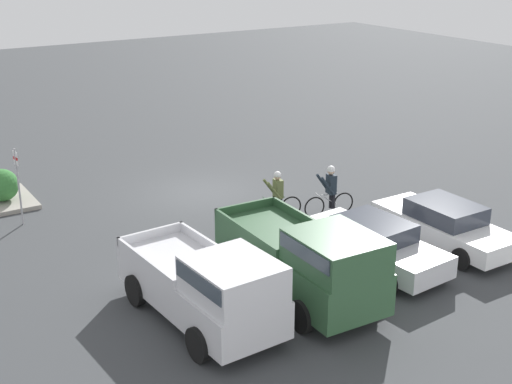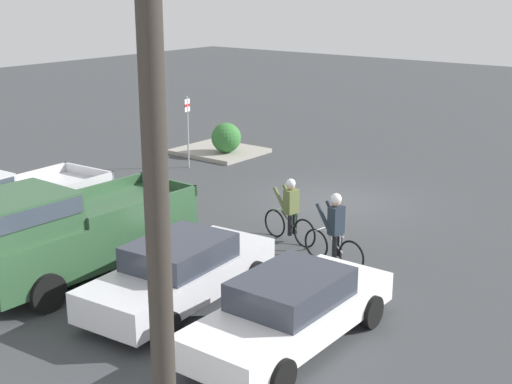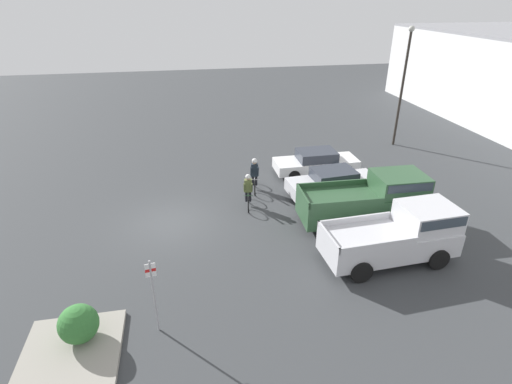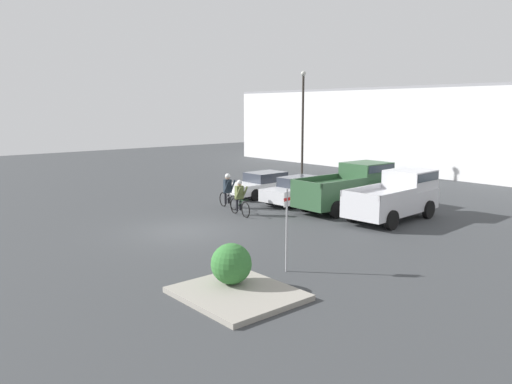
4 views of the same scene
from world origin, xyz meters
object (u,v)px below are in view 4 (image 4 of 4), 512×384
Objects in this scene: lamppost at (303,117)px; shrub at (231,264)px; sedan_0 at (265,184)px; pickup_truck_0 at (350,186)px; cyclist_0 at (240,198)px; fire_lane_sign at (287,222)px; sedan_1 at (300,190)px; cyclist_1 at (228,190)px; pickup_truck_1 at (397,195)px.

shrub is at bearing -50.78° from lamppost.
sedan_0 is at bearing -61.54° from lamppost.
pickup_truck_0 is 3.02× the size of cyclist_0.
cyclist_0 is 0.70× the size of fire_lane_sign.
sedan_1 is 2.57× the size of cyclist_1.
pickup_truck_1 is at bearing 3.47° from sedan_0.
sedan_0 is 14.98m from shrub.
pickup_truck_0 reaches higher than pickup_truck_1.
pickup_truck_0 is 10.30m from fire_lane_sign.
pickup_truck_1 is at bearing 5.57° from sedan_1.
fire_lane_sign is (10.46, -8.45, 0.86)m from sedan_0.
sedan_0 is 2.80m from sedan_1.
pickup_truck_0 is 6.09m from cyclist_1.
sedan_0 is at bearing 110.70° from cyclist_1.
sedan_1 is 4.13× the size of shrub.
shrub is (9.10, -6.84, -0.17)m from cyclist_1.
pickup_truck_0 is at bearing 64.07° from cyclist_0.
pickup_truck_1 is 13.93m from lamppost.
sedan_0 is at bearing 141.05° from fire_lane_sign.
cyclist_1 is at bearing -133.31° from pickup_truck_0.
fire_lane_sign reaches higher than shrub.
pickup_truck_0 is at bearing 118.10° from fire_lane_sign.
cyclist_0 is 0.24× the size of lamppost.
fire_lane_sign is at bearing -47.12° from lamppost.
cyclist_1 is at bearing -64.23° from lamppost.
shrub is at bearing -40.10° from cyclist_0.
sedan_1 is 2.92m from pickup_truck_0.
lamppost is at bearing 133.61° from sedan_1.
sedan_1 is at bearing 132.29° from fire_lane_sign.
pickup_truck_1 reaches higher than cyclist_1.
lamppost reaches higher than pickup_truck_0.
sedan_1 is 4.41m from cyclist_0.
pickup_truck_0 reaches higher than sedan_0.
lamppost reaches higher than shrub.
pickup_truck_0 is 12.31m from shrub.
fire_lane_sign is (7.30, -4.02, 0.72)m from cyclist_0.
shrub is at bearing -36.95° from cyclist_1.
pickup_truck_0 is 0.73× the size of lamppost.
cyclist_1 is at bearing 143.05° from shrub.
cyclist_0 is at bearing 151.15° from fire_lane_sign.
sedan_0 is 2.56× the size of cyclist_1.
lamppost reaches higher than cyclist_0.
sedan_1 is at bearing -0.73° from sedan_0.
pickup_truck_0 is 2.12× the size of fire_lane_sign.
lamppost reaches higher than sedan_0.
pickup_truck_1 is 7.19m from cyclist_0.
sedan_0 is at bearing 125.44° from cyclist_0.
pickup_truck_0 is at bearing -33.42° from lamppost.
pickup_truck_0 is 1.06× the size of pickup_truck_1.
pickup_truck_1 reaches higher than shrub.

